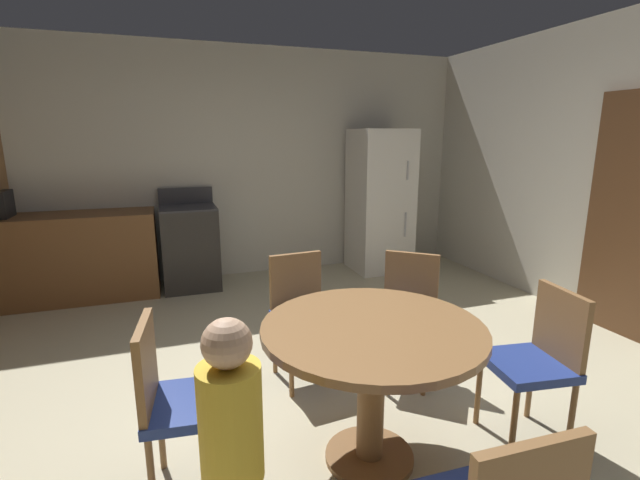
{
  "coord_description": "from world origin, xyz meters",
  "views": [
    {
      "loc": [
        -0.79,
        -2.3,
        1.66
      ],
      "look_at": [
        0.24,
        0.66,
        0.94
      ],
      "focal_mm": 25.15,
      "sensor_mm": 36.0,
      "label": 1
    }
  ],
  "objects_px": {
    "dining_table": "(372,355)",
    "refrigerator": "(380,201)",
    "person_child": "(232,456)",
    "chair_north": "(302,308)",
    "chair_east": "(539,355)",
    "chair_west": "(175,396)",
    "oven_range": "(190,247)",
    "chair_northeast": "(407,308)"
  },
  "relations": [
    {
      "from": "oven_range",
      "to": "person_child",
      "type": "relative_size",
      "value": 1.01
    },
    {
      "from": "chair_northeast",
      "to": "person_child",
      "type": "distance_m",
      "value": 1.84
    },
    {
      "from": "oven_range",
      "to": "dining_table",
      "type": "distance_m",
      "value": 3.3
    },
    {
      "from": "oven_range",
      "to": "chair_east",
      "type": "relative_size",
      "value": 1.26
    },
    {
      "from": "person_child",
      "to": "chair_north",
      "type": "bearing_deg",
      "value": 32.27
    },
    {
      "from": "chair_west",
      "to": "chair_north",
      "type": "xyz_separation_m",
      "value": [
        0.87,
        0.84,
        0.0
      ]
    },
    {
      "from": "person_child",
      "to": "chair_west",
      "type": "bearing_deg",
      "value": 74.85
    },
    {
      "from": "dining_table",
      "to": "refrigerator",
      "type": "bearing_deg",
      "value": 62.86
    },
    {
      "from": "oven_range",
      "to": "chair_northeast",
      "type": "bearing_deg",
      "value": -62.23
    },
    {
      "from": "chair_north",
      "to": "chair_east",
      "type": "bearing_deg",
      "value": 38.5
    },
    {
      "from": "refrigerator",
      "to": "person_child",
      "type": "relative_size",
      "value": 1.61
    },
    {
      "from": "dining_table",
      "to": "chair_north",
      "type": "height_order",
      "value": "chair_north"
    },
    {
      "from": "oven_range",
      "to": "chair_north",
      "type": "xyz_separation_m",
      "value": [
        0.62,
        -2.27,
        0.03
      ]
    },
    {
      "from": "chair_east",
      "to": "person_child",
      "type": "distance_m",
      "value": 1.75
    },
    {
      "from": "chair_northeast",
      "to": "chair_west",
      "type": "bearing_deg",
      "value": -27.87
    },
    {
      "from": "dining_table",
      "to": "person_child",
      "type": "relative_size",
      "value": 1.02
    },
    {
      "from": "refrigerator",
      "to": "chair_northeast",
      "type": "height_order",
      "value": "refrigerator"
    },
    {
      "from": "chair_northeast",
      "to": "chair_east",
      "type": "height_order",
      "value": "same"
    },
    {
      "from": "dining_table",
      "to": "chair_northeast",
      "type": "height_order",
      "value": "chair_northeast"
    },
    {
      "from": "dining_table",
      "to": "oven_range",
      "type": "bearing_deg",
      "value": 102.19
    },
    {
      "from": "chair_north",
      "to": "person_child",
      "type": "relative_size",
      "value": 0.8
    },
    {
      "from": "person_child",
      "to": "dining_table",
      "type": "bearing_deg",
      "value": -0.0
    },
    {
      "from": "oven_range",
      "to": "chair_west",
      "type": "distance_m",
      "value": 3.12
    },
    {
      "from": "chair_northeast",
      "to": "person_child",
      "type": "xyz_separation_m",
      "value": [
        -1.39,
        -1.2,
        0.08
      ]
    },
    {
      "from": "dining_table",
      "to": "chair_west",
      "type": "height_order",
      "value": "chair_west"
    },
    {
      "from": "dining_table",
      "to": "person_child",
      "type": "height_order",
      "value": "person_child"
    },
    {
      "from": "dining_table",
      "to": "chair_northeast",
      "type": "distance_m",
      "value": 0.96
    },
    {
      "from": "chair_north",
      "to": "chair_northeast",
      "type": "bearing_deg",
      "value": 67.22
    },
    {
      "from": "dining_table",
      "to": "chair_east",
      "type": "height_order",
      "value": "chair_east"
    },
    {
      "from": "chair_west",
      "to": "person_child",
      "type": "distance_m",
      "value": 0.62
    },
    {
      "from": "refrigerator",
      "to": "chair_north",
      "type": "distance_m",
      "value": 2.82
    },
    {
      "from": "chair_northeast",
      "to": "dining_table",
      "type": "bearing_deg",
      "value": 0.0
    },
    {
      "from": "refrigerator",
      "to": "chair_west",
      "type": "bearing_deg",
      "value": -130.01
    },
    {
      "from": "chair_east",
      "to": "person_child",
      "type": "xyz_separation_m",
      "value": [
        -1.71,
        -0.35,
        0.08
      ]
    },
    {
      "from": "oven_range",
      "to": "chair_northeast",
      "type": "distance_m",
      "value": 2.83
    },
    {
      "from": "chair_north",
      "to": "person_child",
      "type": "height_order",
      "value": "person_child"
    },
    {
      "from": "dining_table",
      "to": "person_child",
      "type": "xyz_separation_m",
      "value": [
        -0.77,
        -0.48,
        -0.02
      ]
    },
    {
      "from": "chair_northeast",
      "to": "chair_north",
      "type": "bearing_deg",
      "value": -67.22
    },
    {
      "from": "dining_table",
      "to": "chair_north",
      "type": "xyz_separation_m",
      "value": [
        -0.08,
        0.95,
        -0.09
      ]
    },
    {
      "from": "oven_range",
      "to": "chair_east",
      "type": "height_order",
      "value": "oven_range"
    },
    {
      "from": "chair_east",
      "to": "chair_north",
      "type": "xyz_separation_m",
      "value": [
        -1.02,
        1.08,
        0.0
      ]
    },
    {
      "from": "refrigerator",
      "to": "chair_east",
      "type": "bearing_deg",
      "value": -101.66
    }
  ]
}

